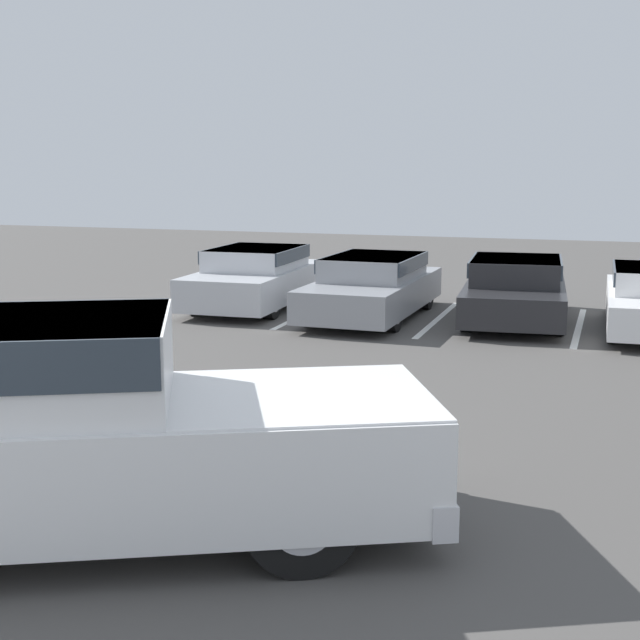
{
  "coord_description": "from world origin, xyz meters",
  "views": [
    {
      "loc": [
        4.91,
        -5.67,
        3.05
      ],
      "look_at": [
        1.31,
        5.13,
        1.0
      ],
      "focal_mm": 50.0,
      "sensor_mm": 36.0,
      "label": 1
    }
  ],
  "objects_px": {
    "parked_sedan_c": "(515,288)",
    "parked_sedan_b": "(373,284)",
    "parked_sedan_a": "(255,276)",
    "pickup_truck": "(78,434)"
  },
  "relations": [
    {
      "from": "pickup_truck",
      "to": "parked_sedan_a",
      "type": "xyz_separation_m",
      "value": [
        -3.16,
        11.28,
        -0.24
      ]
    },
    {
      "from": "parked_sedan_a",
      "to": "parked_sedan_b",
      "type": "distance_m",
      "value": 2.68
    },
    {
      "from": "parked_sedan_b",
      "to": "parked_sedan_c",
      "type": "height_order",
      "value": "parked_sedan_b"
    },
    {
      "from": "parked_sedan_b",
      "to": "parked_sedan_c",
      "type": "bearing_deg",
      "value": 99.67
    },
    {
      "from": "parked_sedan_c",
      "to": "parked_sedan_b",
      "type": "bearing_deg",
      "value": -86.0
    },
    {
      "from": "parked_sedan_c",
      "to": "pickup_truck",
      "type": "bearing_deg",
      "value": -15.52
    },
    {
      "from": "pickup_truck",
      "to": "parked_sedan_a",
      "type": "bearing_deg",
      "value": 79.72
    },
    {
      "from": "pickup_truck",
      "to": "parked_sedan_c",
      "type": "height_order",
      "value": "pickup_truck"
    },
    {
      "from": "parked_sedan_a",
      "to": "parked_sedan_c",
      "type": "height_order",
      "value": "parked_sedan_a"
    },
    {
      "from": "pickup_truck",
      "to": "parked_sedan_a",
      "type": "height_order",
      "value": "pickup_truck"
    }
  ]
}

